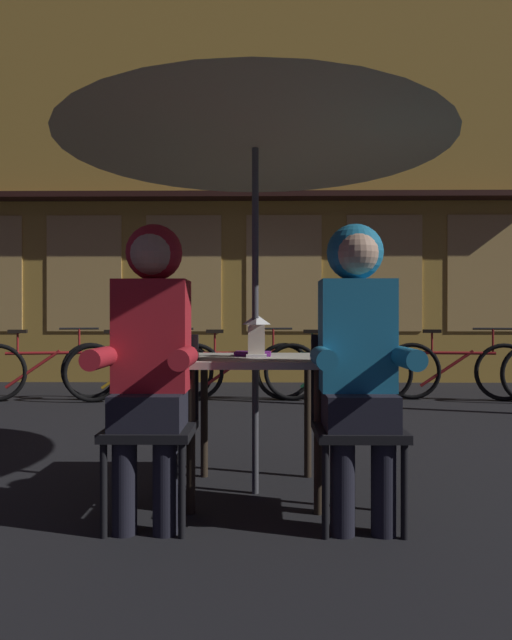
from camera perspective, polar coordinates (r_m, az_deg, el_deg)
The scene contains 15 objects.
ground_plane at distance 3.14m, azimuth -0.08°, elevation -17.44°, with size 60.00×60.00×0.00m, color black.
cafe_table at distance 3.01m, azimuth -0.08°, elevation -5.77°, with size 0.72×0.72×0.74m.
patio_umbrella at distance 3.19m, azimuth -0.08°, elevation 20.54°, with size 2.10×2.10×2.31m.
lantern at distance 3.00m, azimuth 0.05°, elevation -1.51°, with size 0.11×0.11×0.23m.
chair_left at distance 2.71m, azimuth -10.52°, elevation -9.61°, with size 0.40×0.40×0.87m.
chair_right at distance 2.70m, azimuth 10.22°, elevation -9.66°, with size 0.40×0.40×0.87m.
person_left_hooded at distance 2.62m, azimuth -10.77°, elevation -2.10°, with size 0.45×0.56×1.40m.
person_right_hooded at distance 2.60m, azimuth 10.44°, elevation -2.11°, with size 0.45×0.56×1.40m.
shopfront_building at distance 8.66m, azimuth -2.20°, elevation 14.54°, with size 10.00×0.93×6.20m.
bicycle_nearest at distance 6.81m, azimuth -21.05°, elevation -4.86°, with size 1.66×0.38×0.84m.
bicycle_second at distance 6.41m, azimuth -11.98°, elevation -5.17°, with size 1.67×0.28×0.84m.
bicycle_third at distance 6.38m, azimuth -1.73°, elevation -5.19°, with size 1.68×0.17×0.84m.
bicycle_fourth at distance 6.35m, azimuth 8.37°, elevation -5.22°, with size 1.68×0.21×0.84m.
bicycle_fifth at distance 6.78m, azimuth 20.05°, elevation -4.88°, with size 1.67×0.25×0.84m.
book at distance 3.09m, azimuth -0.33°, elevation -3.49°, with size 0.20×0.14×0.02m, color #661E7A.
Camera 1 is at (0.04, -2.99, 0.95)m, focal length 31.02 mm.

